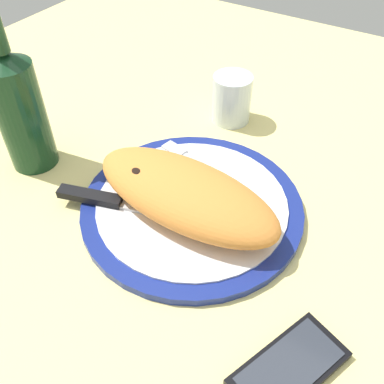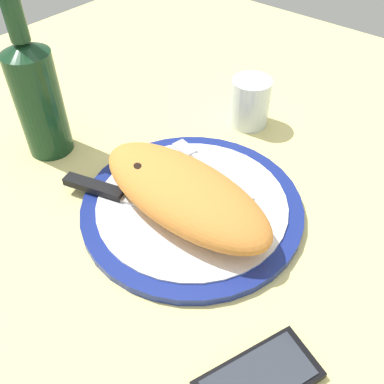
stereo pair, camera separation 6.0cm
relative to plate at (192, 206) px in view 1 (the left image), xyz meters
The scene contains 8 objects.
ground_plane 2.27cm from the plate, ahead, with size 150.00×150.00×3.00cm, color #E5D684.
plate is the anchor object (origin of this frame).
calzone 4.43cm from the plate, 80.04° to the left, with size 29.07×13.53×6.38cm.
fork 8.75cm from the plate, 63.36° to the right, with size 17.39×4.88×0.40cm.
knife 12.14cm from the plate, 32.64° to the left, with size 21.75×8.19×1.20cm.
smartphone 25.93cm from the plate, 145.21° to the left, with size 10.56×14.37×1.16cm.
water_glass 24.67cm from the plate, 75.26° to the right, with size 7.02×7.02×8.71cm.
wine_bottle 29.79cm from the plate, ahead, with size 7.37×7.37×26.90cm.
Camera 1 is at (-22.61, 36.54, 45.26)cm, focal length 39.55 mm.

